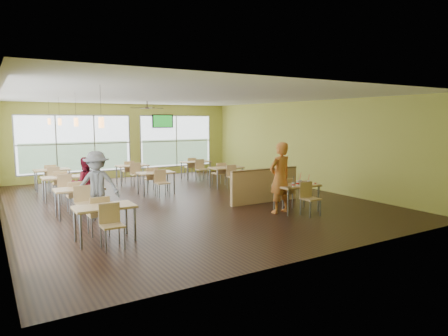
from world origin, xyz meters
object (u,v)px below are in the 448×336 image
Objects in this scene: main_table at (297,189)px; half_wall_divider at (265,185)px; man_plaid at (280,178)px; food_basket at (305,182)px.

main_table is 1.45m from half_wall_divider.
half_wall_divider is 1.25× the size of man_plaid.
food_basket is (0.33, -1.41, 0.26)m from half_wall_divider.
food_basket is (0.33, 0.04, 0.15)m from main_table.
half_wall_divider is at bearing 103.21° from food_basket.
half_wall_divider is at bearing 90.00° from main_table.
man_plaid is at bearing 173.39° from food_basket.
main_table is 0.79× the size of man_plaid.
food_basket is (0.80, -0.09, -0.18)m from man_plaid.
man_plaid is at bearing -109.82° from half_wall_divider.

